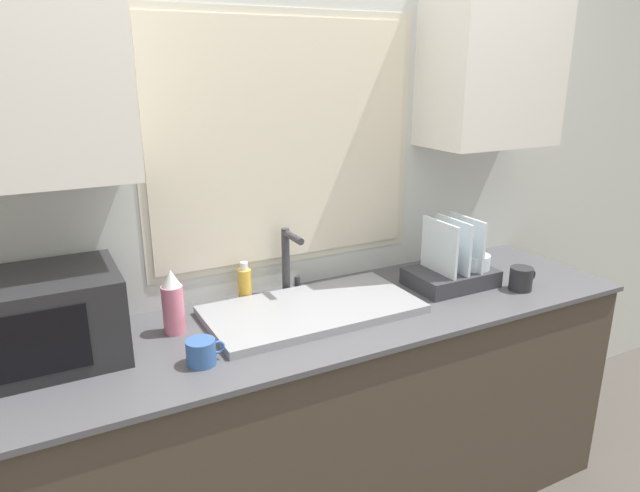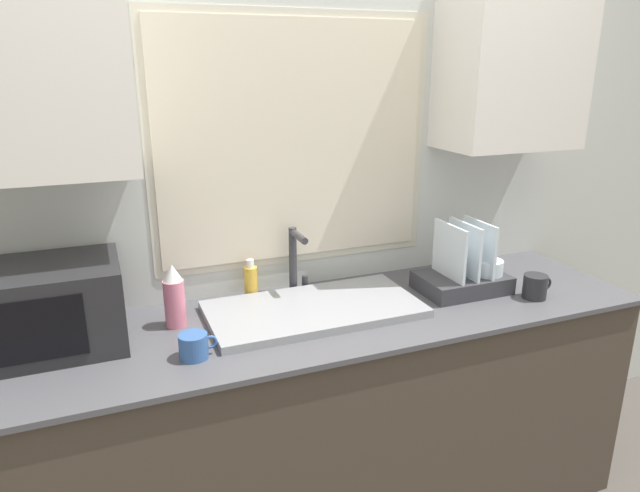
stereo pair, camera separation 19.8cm
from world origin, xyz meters
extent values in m
cube|color=#42382D|center=(0.00, 0.32, 0.45)|extent=(2.44, 0.65, 0.90)
cube|color=#4C4C51|center=(0.00, 0.32, 0.91)|extent=(2.47, 0.68, 0.02)
cube|color=silver|center=(0.00, 0.68, 1.30)|extent=(6.00, 0.06, 2.60)
cube|color=beige|center=(0.00, 0.65, 1.51)|extent=(1.14, 0.01, 0.98)
cube|color=beige|center=(0.00, 0.64, 1.51)|extent=(1.08, 0.01, 0.92)
cube|color=white|center=(-0.88, 0.49, 1.82)|extent=(0.56, 0.32, 0.70)
cube|color=white|center=(0.88, 0.49, 1.82)|extent=(0.56, 0.32, 0.70)
cube|color=gray|center=(-0.04, 0.35, 0.93)|extent=(0.78, 0.40, 0.03)
cylinder|color=#333338|center=(-0.04, 0.58, 1.05)|extent=(0.03, 0.03, 0.27)
cylinder|color=#333338|center=(-0.04, 0.51, 1.17)|extent=(0.03, 0.14, 0.03)
cylinder|color=#333338|center=(0.01, 0.58, 0.95)|extent=(0.02, 0.02, 0.06)
cube|color=#232326|center=(-0.93, 0.43, 1.06)|extent=(0.46, 0.35, 0.28)
cube|color=black|center=(-0.96, 0.25, 1.06)|extent=(0.30, 0.01, 0.20)
cube|color=#333338|center=(0.60, 0.34, 0.95)|extent=(0.35, 0.24, 0.07)
cube|color=silver|center=(0.53, 0.34, 1.09)|extent=(0.01, 0.22, 0.22)
cube|color=silver|center=(0.60, 0.34, 1.09)|extent=(0.01, 0.22, 0.22)
cube|color=silver|center=(0.67, 0.34, 1.09)|extent=(0.01, 0.22, 0.22)
cylinder|color=silver|center=(0.70, 0.30, 1.02)|extent=(0.12, 0.12, 0.06)
cylinder|color=#D8728C|center=(-0.53, 0.43, 1.00)|extent=(0.07, 0.07, 0.17)
cone|color=silver|center=(-0.53, 0.43, 1.12)|extent=(0.07, 0.07, 0.06)
cylinder|color=gold|center=(-0.21, 0.58, 0.98)|extent=(0.05, 0.05, 0.13)
cylinder|color=white|center=(-0.21, 0.58, 1.06)|extent=(0.03, 0.03, 0.03)
cylinder|color=#335999|center=(-0.51, 0.18, 0.96)|extent=(0.09, 0.09, 0.08)
torus|color=#335999|center=(-0.46, 0.18, 0.96)|extent=(0.05, 0.01, 0.05)
cylinder|color=#262628|center=(0.83, 0.16, 0.96)|extent=(0.09, 0.09, 0.10)
torus|color=#262628|center=(0.88, 0.16, 0.97)|extent=(0.05, 0.01, 0.05)
camera|label=1|loc=(-0.92, -1.38, 1.80)|focal=32.00mm
camera|label=2|loc=(-0.74, -1.46, 1.80)|focal=32.00mm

